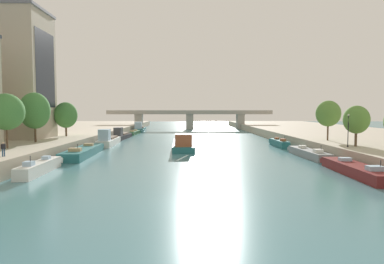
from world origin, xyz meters
The scene contains 23 objects.
ground_plane centered at (0.00, 0.00, 0.00)m, with size 400.00×400.00×0.00m, color teal.
quay_left centered at (-37.70, 55.00, 1.03)m, with size 36.00×170.00×2.06m, color #B2A893.
quay_right centered at (37.70, 55.00, 1.03)m, with size 36.00×170.00×2.06m, color #B2A893.
barge_midriver centered at (-1.79, 37.38, 0.91)m, with size 4.25×18.99×3.14m.
wake_behind_barge centered at (0.06, 24.97, 0.01)m, with size 5.60×5.94×0.03m.
moored_boat_left_far centered at (-17.99, 13.01, 0.69)m, with size 2.07×10.65×2.40m.
moored_boat_left_gap_after centered at (-17.52, 27.55, 0.66)m, with size 3.75×16.43×2.37m.
moored_boat_left_lone centered at (-17.41, 43.84, 1.04)m, with size 3.14×13.95×3.52m.
moored_boat_left_second centered at (-17.67, 59.37, 0.90)m, with size 2.69×14.30×3.09m.
moored_boat_left_near centered at (-17.18, 75.95, 0.52)m, with size 2.34×11.59×2.07m.
moored_boat_left_end centered at (-17.66, 91.28, 0.98)m, with size 3.45×15.98×3.40m.
moored_boat_right_gap_after centered at (17.70, 11.25, 0.61)m, with size 2.97×13.89×2.27m.
moored_boat_right_far centered at (17.66, 25.60, 0.60)m, with size 2.54×13.03×2.24m.
moored_boat_right_lone centered at (17.26, 40.37, 0.71)m, with size 1.66×9.98×2.44m.
tree_left_past_mid centered at (-25.37, 19.89, 6.99)m, with size 4.65×4.65×7.39m.
tree_left_nearest centered at (-25.71, 28.96, 7.15)m, with size 4.80×4.80×8.04m.
tree_left_distant centered at (-25.27, 41.46, 6.28)m, with size 4.49×4.49×6.79m.
tree_right_by_lamp centered at (23.03, 21.72, 5.87)m, with size 3.60×3.60×5.82m.
tree_right_far centered at (23.10, 31.31, 6.66)m, with size 4.12×4.12×6.83m.
lamppost_right_bank centered at (21.49, 20.90, 4.59)m, with size 0.28×0.28×4.62m.
building_left_far_end centered at (-34.36, 36.76, 13.82)m, with size 15.03×10.36×23.48m.
bridge_far centered at (0.00, 103.18, 4.70)m, with size 63.39×4.40×7.33m.
person_on_quay centered at (-21.48, 11.86, 2.99)m, with size 0.35×0.46×1.62m.
Camera 1 is at (-1.11, -24.91, 7.13)m, focal length 30.94 mm.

